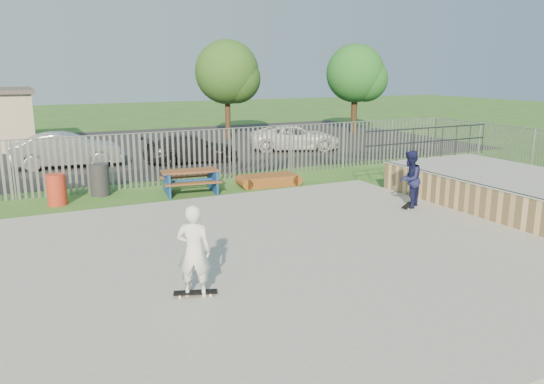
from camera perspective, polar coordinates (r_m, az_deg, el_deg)
name	(u,v)px	position (r m, az deg, el deg)	size (l,w,h in m)	color
ground	(237,268)	(11.74, -3.77, -8.14)	(120.00, 120.00, 0.00)	#306021
concrete_slab	(237,265)	(11.72, -3.77, -7.80)	(15.00, 12.00, 0.15)	gray
quarter_pipe	(506,190)	(18.02, 23.84, 0.15)	(5.50, 7.05, 2.19)	tan
fence	(208,181)	(15.93, -6.86, 1.23)	(26.04, 16.02, 2.00)	gray
picnic_table	(190,181)	(18.74, -8.82, 1.15)	(2.12, 1.82, 0.82)	brown
funbox	(269,180)	(19.78, -0.33, 1.27)	(2.04, 1.17, 0.39)	brown
trash_bin_red	(57,190)	(18.22, -22.15, 0.24)	(0.60, 0.60, 1.00)	#AE2E1A
trash_bin_grey	(100,180)	(19.10, -18.04, 1.27)	(0.65, 0.65, 1.09)	#27272A
parking_lot	(99,151)	(29.73, -18.07, 4.25)	(40.00, 18.00, 0.02)	black
car_silver	(67,150)	(24.98, -21.19, 4.24)	(1.61, 4.63, 1.52)	#BCBBC0
car_dark	(191,149)	(24.82, -8.68, 4.63)	(1.78, 4.38, 1.27)	black
car_white	(295,138)	(28.37, 2.52, 5.87)	(2.21, 4.79, 1.33)	white
tree_mid	(227,72)	(33.32, -4.86, 12.72)	(3.90, 3.90, 6.02)	#432D1B
tree_right	(355,74)	(36.12, 8.95, 12.48)	(3.81, 3.81, 5.88)	#3A2917
skateboard_a	(408,206)	(16.62, 14.42, -1.47)	(0.77, 0.62, 0.08)	black
skateboard_b	(195,294)	(10.10, -8.24, -10.76)	(0.82, 0.45, 0.08)	black
skater_navy	(410,179)	(16.43, 14.58, 1.34)	(0.84, 0.66, 1.74)	#141840
skater_white	(194,251)	(9.79, -8.40, -6.31)	(0.63, 0.42, 1.74)	silver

